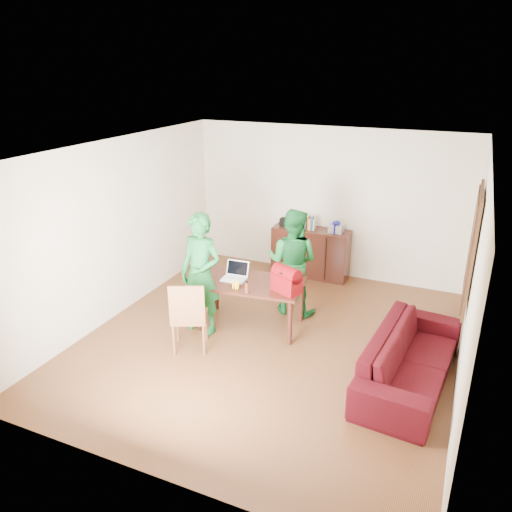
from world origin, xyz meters
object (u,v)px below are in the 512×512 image
at_px(person_far, 292,262).
at_px(chair, 190,329).
at_px(bottle, 247,287).
at_px(sofa, 410,358).
at_px(table, 251,287).
at_px(red_bag, 286,282).
at_px(laptop, 234,277).
at_px(person_near, 201,274).

bearing_deg(person_far, chair, 62.65).
distance_m(bottle, sofa, 2.32).
height_order(table, chair, chair).
bearing_deg(person_far, red_bag, 105.65).
bearing_deg(laptop, person_far, 44.70).
relative_size(chair, red_bag, 2.53).
xyz_separation_m(table, person_near, (-0.59, -0.40, 0.26)).
xyz_separation_m(person_far, laptop, (-0.65, -0.73, -0.08)).
xyz_separation_m(person_near, bottle, (0.70, 0.04, -0.09)).
distance_m(laptop, bottle, 0.49).
distance_m(red_bag, sofa, 1.90).
bearing_deg(chair, person_far, 36.47).
bearing_deg(table, laptop, -178.79).
bearing_deg(table, sofa, -17.94).
bearing_deg(bottle, laptop, 137.79).
bearing_deg(red_bag, sofa, 11.45).
xyz_separation_m(table, laptop, (-0.26, -0.03, 0.13)).
relative_size(laptop, bottle, 2.03).
relative_size(bottle, sofa, 0.08).
height_order(person_near, sofa, person_near).
bearing_deg(red_bag, chair, -119.71).
xyz_separation_m(table, sofa, (2.38, -0.50, -0.31)).
xyz_separation_m(table, red_bag, (0.60, -0.11, 0.24)).
height_order(table, person_near, person_near).
relative_size(person_near, person_far, 1.06).
bearing_deg(chair, sofa, -16.23).
xyz_separation_m(laptop, red_bag, (0.85, -0.07, 0.10)).
relative_size(table, sofa, 0.72).
bearing_deg(sofa, red_bag, 82.99).
height_order(chair, bottle, chair).
bearing_deg(chair, bottle, 17.88).
height_order(person_far, bottle, person_far).
bearing_deg(sofa, laptop, 85.33).
xyz_separation_m(chair, red_bag, (1.10, 0.81, 0.57)).
xyz_separation_m(bottle, red_bag, (0.49, 0.25, 0.06)).
xyz_separation_m(table, person_far, (0.39, 0.70, 0.21)).
distance_m(chair, sofa, 2.91).
bearing_deg(person_far, person_near, 49.60).
distance_m(table, bottle, 0.42).
bearing_deg(bottle, table, 106.64).
distance_m(bottle, red_bag, 0.55).
distance_m(table, sofa, 2.45).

